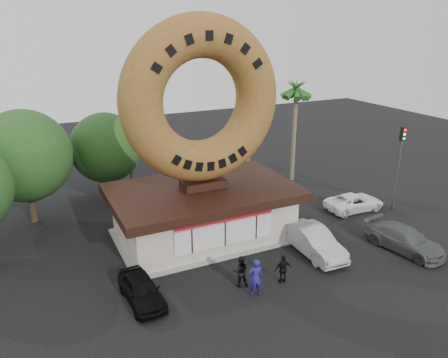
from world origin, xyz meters
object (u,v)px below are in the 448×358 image
at_px(traffic_signal, 399,158).
at_px(car_silver, 314,241).
at_px(car_grey, 405,239).
at_px(person_right, 283,269).
at_px(person_left, 256,277).
at_px(car_black, 141,290).
at_px(donut_shop, 203,211).
at_px(person_center, 241,271).
at_px(giant_donut, 201,101).
at_px(street_lamp, 130,136).
at_px(car_white, 354,202).

bearing_deg(traffic_signal, car_silver, -163.26).
bearing_deg(traffic_signal, car_grey, -130.12).
bearing_deg(car_silver, person_right, -149.07).
height_order(person_left, car_black, person_left).
distance_m(donut_shop, person_center, 5.96).
distance_m(traffic_signal, car_black, 19.88).
height_order(person_right, car_silver, car_silver).
height_order(giant_donut, car_grey, giant_donut).
xyz_separation_m(giant_donut, car_black, (-5.39, -5.01, -7.92)).
relative_size(street_lamp, car_white, 1.84).
distance_m(traffic_signal, car_silver, 9.97).
bearing_deg(person_center, giant_donut, -73.87).
relative_size(giant_donut, person_right, 6.11).
height_order(donut_shop, car_silver, donut_shop).
relative_size(person_center, person_right, 1.08).
xyz_separation_m(donut_shop, car_white, (11.38, -0.85, -1.16)).
bearing_deg(donut_shop, car_white, -4.28).
relative_size(donut_shop, person_right, 7.18).
distance_m(donut_shop, person_left, 6.97).
bearing_deg(giant_donut, car_black, -137.08).
bearing_deg(person_left, car_grey, -165.99).
distance_m(giant_donut, street_lamp, 10.96).
height_order(giant_donut, car_white, giant_donut).
distance_m(giant_donut, car_silver, 10.35).
bearing_deg(traffic_signal, car_black, -171.19).
height_order(person_center, person_right, person_center).
distance_m(donut_shop, car_grey, 12.11).
xyz_separation_m(street_lamp, person_right, (3.51, -16.57, -3.70)).
bearing_deg(car_black, car_grey, -9.94).
bearing_deg(person_right, car_white, -141.96).
bearing_deg(car_silver, traffic_signal, 18.49).
bearing_deg(person_center, street_lamp, -64.27).
relative_size(street_lamp, car_grey, 1.67).
bearing_deg(car_silver, donut_shop, 137.89).
relative_size(traffic_signal, car_grey, 1.27).
bearing_deg(street_lamp, car_white, -39.39).
distance_m(giant_donut, car_black, 10.81).
distance_m(person_left, car_white, 13.08).
xyz_separation_m(giant_donut, person_left, (-0.20, -6.94, -7.57)).
relative_size(person_right, car_silver, 0.33).
bearing_deg(car_white, person_right, 122.48).
xyz_separation_m(car_black, car_grey, (15.39, -1.75, 0.05)).
bearing_deg(car_black, traffic_signal, 5.36).
bearing_deg(donut_shop, car_black, -137.17).
bearing_deg(person_right, street_lamp, -70.36).
relative_size(car_silver, car_grey, 0.99).
distance_m(car_silver, car_white, 7.54).
bearing_deg(car_white, car_silver, 123.06).
bearing_deg(person_right, car_silver, -143.13).
height_order(donut_shop, person_center, donut_shop).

